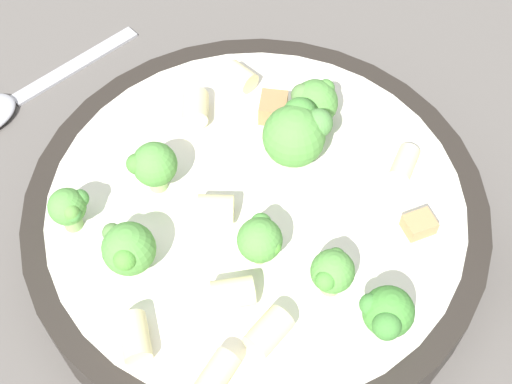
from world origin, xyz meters
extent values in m
plane|color=#5B5651|center=(0.00, 0.00, 0.00)|extent=(2.00, 2.00, 0.00)
cylinder|color=#28231E|center=(0.00, 0.00, 0.02)|extent=(0.29, 0.29, 0.04)
cylinder|color=silver|center=(0.00, 0.00, 0.04)|extent=(0.26, 0.26, 0.01)
torus|color=#28231E|center=(0.00, 0.00, 0.04)|extent=(0.28, 0.28, 0.00)
cylinder|color=#93B766|center=(-0.07, 0.01, 0.04)|extent=(0.01, 0.01, 0.01)
sphere|color=#569942|center=(-0.07, 0.01, 0.06)|extent=(0.03, 0.03, 0.03)
sphere|color=#4E8B45|center=(-0.06, 0.00, 0.06)|extent=(0.01, 0.01, 0.01)
sphere|color=#5A8444|center=(-0.07, 0.00, 0.06)|extent=(0.01, 0.01, 0.01)
sphere|color=#53963F|center=(-0.08, 0.01, 0.06)|extent=(0.01, 0.01, 0.01)
cylinder|color=#84AD60|center=(0.07, -0.05, 0.04)|extent=(0.01, 0.01, 0.01)
sphere|color=#569942|center=(0.07, -0.05, 0.06)|extent=(0.03, 0.03, 0.03)
sphere|color=#529D39|center=(0.08, -0.04, 0.07)|extent=(0.01, 0.01, 0.01)
sphere|color=#578342|center=(0.07, -0.06, 0.06)|extent=(0.01, 0.01, 0.01)
cylinder|color=#93B766|center=(0.05, 0.10, 0.04)|extent=(0.01, 0.01, 0.01)
sphere|color=#478E38|center=(0.05, 0.10, 0.06)|extent=(0.03, 0.03, 0.03)
sphere|color=#438537|center=(0.06, 0.10, 0.06)|extent=(0.02, 0.02, 0.02)
sphere|color=#438538|center=(0.05, 0.09, 0.06)|extent=(0.01, 0.01, 0.01)
sphere|color=#458031|center=(0.06, 0.10, 0.06)|extent=(0.01, 0.01, 0.01)
cylinder|color=#9EC175|center=(0.04, 0.02, 0.05)|extent=(0.01, 0.01, 0.01)
sphere|color=#569942|center=(0.04, 0.02, 0.06)|extent=(0.03, 0.03, 0.03)
sphere|color=#539941|center=(0.03, 0.02, 0.06)|extent=(0.01, 0.01, 0.01)
sphere|color=#559E39|center=(0.04, 0.03, 0.06)|extent=(0.01, 0.01, 0.01)
cylinder|color=#9EC175|center=(0.04, 0.06, 0.04)|extent=(0.01, 0.01, 0.01)
sphere|color=#569942|center=(0.04, 0.06, 0.06)|extent=(0.02, 0.02, 0.02)
sphere|color=#4C8839|center=(0.03, 0.06, 0.06)|extent=(0.01, 0.01, 0.01)
sphere|color=#4F983A|center=(0.05, 0.06, 0.06)|extent=(0.01, 0.01, 0.01)
cylinder|color=#9EC175|center=(0.01, -0.06, 0.05)|extent=(0.01, 0.01, 0.01)
sphere|color=#569942|center=(0.01, -0.06, 0.06)|extent=(0.03, 0.03, 0.03)
sphere|color=#4F8B3A|center=(0.02, -0.07, 0.06)|extent=(0.01, 0.01, 0.01)
sphere|color=#4A973C|center=(0.02, -0.07, 0.06)|extent=(0.01, 0.01, 0.01)
cylinder|color=#84AD60|center=(0.06, -0.09, 0.05)|extent=(0.01, 0.01, 0.01)
sphere|color=#569942|center=(0.06, -0.09, 0.06)|extent=(0.02, 0.02, 0.02)
sphere|color=#4C903F|center=(0.05, -0.09, 0.06)|extent=(0.01, 0.01, 0.01)
sphere|color=#509945|center=(0.06, -0.08, 0.06)|extent=(0.01, 0.01, 0.01)
sphere|color=#5A953E|center=(0.06, -0.09, 0.06)|extent=(0.01, 0.01, 0.01)
cylinder|color=#9EC175|center=(-0.04, 0.01, 0.05)|extent=(0.01, 0.01, 0.01)
sphere|color=#569942|center=(-0.04, 0.01, 0.06)|extent=(0.04, 0.04, 0.04)
sphere|color=#548543|center=(-0.03, 0.00, 0.07)|extent=(0.02, 0.02, 0.02)
sphere|color=#4A913C|center=(-0.05, 0.01, 0.07)|extent=(0.02, 0.02, 0.02)
sphere|color=#538F44|center=(-0.05, 0.02, 0.07)|extent=(0.02, 0.02, 0.02)
cylinder|color=beige|center=(-0.06, 0.07, 0.05)|extent=(0.02, 0.01, 0.01)
cylinder|color=beige|center=(0.02, -0.02, 0.05)|extent=(0.02, 0.03, 0.02)
cylinder|color=beige|center=(-0.08, -0.05, 0.05)|extent=(0.02, 0.02, 0.02)
cylinder|color=beige|center=(-0.05, -0.06, 0.05)|extent=(0.03, 0.03, 0.02)
cylinder|color=beige|center=(0.11, -0.02, 0.05)|extent=(0.03, 0.03, 0.02)
cylinder|color=beige|center=(0.08, 0.04, 0.05)|extent=(0.03, 0.02, 0.02)
cylinder|color=beige|center=(0.11, 0.03, 0.05)|extent=(0.02, 0.02, 0.01)
cylinder|color=beige|center=(0.07, 0.02, 0.05)|extent=(0.03, 0.03, 0.02)
cube|color=tan|center=(-0.02, 0.10, 0.04)|extent=(0.02, 0.02, 0.01)
cube|color=#A87A4C|center=(-0.07, -0.02, 0.05)|extent=(0.02, 0.02, 0.01)
cube|color=#B2B2B7|center=(-0.08, -0.19, 0.00)|extent=(0.11, 0.05, 0.01)
camera|label=1|loc=(0.22, 0.10, 0.40)|focal=50.00mm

